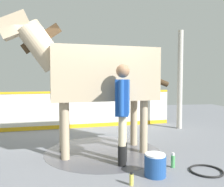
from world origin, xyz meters
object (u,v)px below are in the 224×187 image
bottle_spray (173,161)px  horse (97,73)px  handler (123,106)px  hose_coil (206,171)px  wash_bucket (155,165)px  bottle_shampoo (131,179)px

bottle_spray → horse: bearing=-41.5°
handler → horse: bearing=133.9°
hose_coil → wash_bucket: bearing=1.6°
horse → handler: 1.02m
horse → hose_coil: size_ratio=6.48×
wash_bucket → bottle_spray: size_ratio=1.38×
handler → bottle_spray: handler is taller
horse → wash_bucket: horse is taller
bottle_spray → hose_coil: size_ratio=0.47×
handler → bottle_shampoo: bearing=-77.3°
horse → bottle_shampoo: (-0.34, 1.61, -1.54)m
handler → bottle_spray: size_ratio=6.96×
handler → bottle_spray: bearing=-6.3°
wash_bucket → hose_coil: bearing=-178.4°
horse → bottle_shampoo: size_ratio=18.09×
bottle_shampoo → bottle_spray: bottle_spray is taller
horse → bottle_shampoo: horse is taller
horse → hose_coil: horse is taller
bottle_shampoo → bottle_spray: (-0.86, -0.55, 0.03)m
horse → bottle_spray: 2.21m
handler → hose_coil: size_ratio=3.30×
wash_bucket → bottle_spray: bearing=-145.5°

